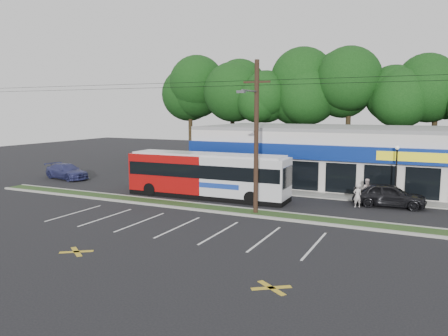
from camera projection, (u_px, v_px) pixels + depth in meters
ground at (208, 213)px, 29.26m from camera, size 120.00×120.00×0.00m
grass_strip at (215, 209)px, 30.15m from camera, size 40.00×1.60×0.12m
curb_south at (209, 211)px, 29.39m from camera, size 40.00×0.25×0.14m
curb_north at (221, 206)px, 30.91m from camera, size 40.00×0.25×0.14m
sidewalk at (315, 195)px, 35.15m from camera, size 32.00×2.20×0.10m
strip_mall at (339, 155)px, 40.77m from camera, size 25.00×12.55×5.30m
utility_pole at (253, 132)px, 28.16m from camera, size 50.00×2.77×10.00m
lamp_post at (396, 167)px, 32.05m from camera, size 0.30×0.30×4.25m
tree_line at (345, 96)px, 49.66m from camera, size 46.76×6.76×11.83m
metrobus at (207, 174)px, 34.09m from camera, size 13.03×3.09×3.48m
car_dark at (389, 195)px, 30.93m from camera, size 5.08×2.33×1.69m
car_silver at (153, 179)px, 38.93m from camera, size 4.29×1.95×1.36m
car_blue at (67, 171)px, 43.42m from camera, size 5.53×3.16×1.51m
pedestrian_a at (357, 196)px, 30.77m from camera, size 0.73×0.68×1.67m
pedestrian_b at (366, 190)px, 32.88m from camera, size 0.87×0.70×1.71m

